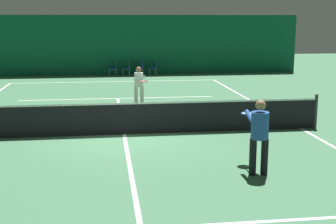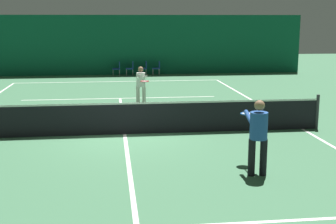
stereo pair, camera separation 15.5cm
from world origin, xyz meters
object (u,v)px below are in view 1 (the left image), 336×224
at_px(player_near, 259,131).
at_px(tennis_net, 124,118).
at_px(player_far, 139,83).
at_px(courtside_chair_1, 127,67).
at_px(courtside_chair_3, 154,67).
at_px(courtside_chair_0, 114,68).
at_px(courtside_chair_2, 141,67).

bearing_deg(player_near, tennis_net, 36.65).
distance_m(tennis_net, player_far, 4.72).
bearing_deg(player_far, player_near, 7.85).
xyz_separation_m(courtside_chair_1, courtside_chair_3, (1.60, 0.00, 0.00)).
xyz_separation_m(tennis_net, player_near, (2.76, -4.01, 0.46)).
bearing_deg(courtside_chair_3, courtside_chair_0, -90.00).
distance_m(player_near, courtside_chair_0, 18.79).
bearing_deg(player_near, courtside_chair_3, 3.18).
distance_m(courtside_chair_1, courtside_chair_2, 0.80).
relative_size(courtside_chair_2, courtside_chair_3, 1.00).
distance_m(player_near, courtside_chair_1, 18.69).
height_order(player_far, courtside_chair_3, player_far).
bearing_deg(courtside_chair_2, courtside_chair_1, -90.00).
bearing_deg(player_near, courtside_chair_1, 8.08).
bearing_deg(courtside_chair_0, courtside_chair_2, 90.00).
distance_m(tennis_net, courtside_chair_2, 14.66).
relative_size(player_near, courtside_chair_1, 1.99).
distance_m(player_far, courtside_chair_3, 10.08).
relative_size(player_far, courtside_chair_2, 1.82).
bearing_deg(player_far, courtside_chair_2, 170.29).
relative_size(tennis_net, courtside_chair_3, 14.29).
xyz_separation_m(courtside_chair_0, courtside_chair_1, (0.80, 0.00, 0.00)).
relative_size(player_near, courtside_chair_3, 1.99).
bearing_deg(courtside_chair_3, player_near, 1.04).
bearing_deg(courtside_chair_3, tennis_net, -9.44).
xyz_separation_m(player_far, courtside_chair_2, (0.83, 9.94, -0.41)).
xyz_separation_m(tennis_net, courtside_chair_2, (1.63, 14.57, -0.03)).
relative_size(tennis_net, courtside_chair_1, 14.29).
bearing_deg(tennis_net, player_far, 80.25).
distance_m(tennis_net, courtside_chair_1, 14.60).
distance_m(player_near, courtside_chair_2, 18.63).
distance_m(player_far, courtside_chair_1, 9.95).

